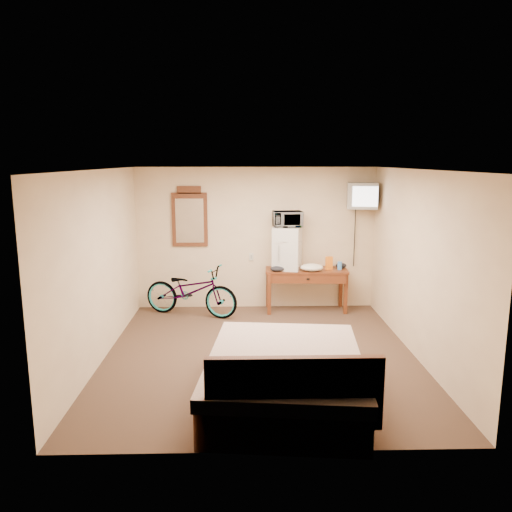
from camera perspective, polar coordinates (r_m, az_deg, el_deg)
name	(u,v)px	position (r m, az deg, el deg)	size (l,w,h in m)	color
room	(260,266)	(6.57, 0.49, -1.10)	(4.60, 4.64, 2.50)	#4C3726
desk	(306,276)	(8.72, 5.79, -2.27)	(1.44, 0.61, 0.75)	maroon
mini_fridge	(287,248)	(8.62, 3.58, 0.90)	(0.55, 0.54, 0.74)	silver
microwave	(288,219)	(8.55, 3.63, 4.23)	(0.49, 0.33, 0.27)	silver
snack_bag	(329,263)	(8.73, 8.35, -0.80)	(0.11, 0.07, 0.22)	orange
blue_cup	(340,266)	(8.75, 9.54, -1.09)	(0.08, 0.08, 0.14)	#458FEB
cloth_cream	(312,267)	(8.58, 6.39, -1.31)	(0.40, 0.30, 0.12)	silver
cloth_dark_a	(277,269)	(8.50, 2.46, -1.46)	(0.24, 0.18, 0.09)	black
cloth_dark_b	(341,265)	(8.89, 9.70, -1.07)	(0.19, 0.16, 0.09)	black
crt_television	(362,196)	(8.71, 12.04, 6.76)	(0.56, 0.62, 0.44)	black
wall_mirror	(190,217)	(8.80, -7.59, 4.40)	(0.62, 0.04, 1.05)	#5B2B1A
bicycle	(191,291)	(8.56, -7.44, -3.94)	(0.58, 1.66, 0.87)	black
bed	(285,378)	(5.59, 3.39, -13.73)	(1.87, 2.35, 0.90)	#5B2B1A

